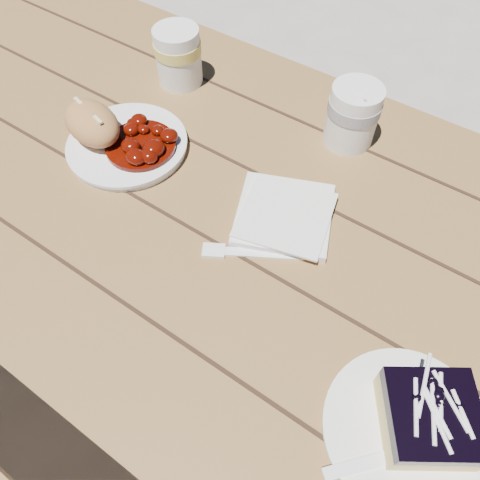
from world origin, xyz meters
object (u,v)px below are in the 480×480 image
Objects in this scene: dessert_plate at (408,431)px; bread_roll at (92,123)px; picnic_table at (260,271)px; second_cup at (178,56)px; blueberry_cake at (429,418)px; coffee_cup at (353,116)px; main_plate at (128,146)px.

bread_roll is at bearing 166.93° from dessert_plate.
picnic_table is 17.91× the size of second_cup.
second_cup reaches higher than picnic_table.
dessert_plate reaches higher than picnic_table.
second_cup is at bearing 117.44° from blueberry_cake.
blueberry_cake is at bearing -53.15° from coffee_cup.
second_cup is (-0.05, 0.21, 0.05)m from main_plate.
dessert_plate is 0.76m from second_cup.
blueberry_cake reaches higher than main_plate.
coffee_cup reaches higher than blueberry_cake.
picnic_table is at bearing 3.60° from bread_roll.
coffee_cup reaches higher than main_plate.
picnic_table is 0.42m from blueberry_cake.
bread_roll is 0.69m from dessert_plate.
blueberry_cake is 1.28× the size of second_cup.
coffee_cup is (-0.29, 0.42, 0.05)m from dessert_plate.
main_plate is 0.40m from coffee_cup.
dessert_plate is at bearing -30.46° from second_cup.
dessert_plate is (0.32, -0.18, 0.17)m from picnic_table.
blueberry_cake is 1.28× the size of coffee_cup.
blueberry_cake is at bearing -25.99° from picnic_table.
blueberry_cake is at bearing -14.41° from main_plate.
blueberry_cake is 0.76m from second_cup.
picnic_table is 13.96× the size of blueberry_cake.
main_plate is 1.89× the size of second_cup.
coffee_cup reaches higher than dessert_plate.
dessert_plate is at bearing -28.79° from picnic_table.
picnic_table is 0.40m from bread_roll.
dessert_plate is 0.04m from blueberry_cake.
picnic_table is at bearing -96.15° from coffee_cup.
dessert_plate is 0.52m from coffee_cup.
second_cup is at bearing 102.13° from main_plate.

